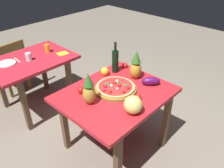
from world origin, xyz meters
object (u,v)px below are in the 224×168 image
Objects in this scene: dinner_plate at (7,63)px; napkin_folded at (63,53)px; pineapple_right at (89,90)px; eggplant at (151,81)px; tomato_at_corner at (81,90)px; dining_chair at (12,64)px; pizza_board at (116,89)px; pizza at (115,87)px; drinking_glass_water at (28,57)px; background_table at (31,67)px; drinking_glass_juice at (47,48)px; display_table at (116,101)px; pineapple_left at (136,66)px; melon at (133,105)px; tomato_by_bottle at (125,65)px; tomato_beside_pepper at (138,97)px; bell_pepper at (105,71)px; wine_bottle at (115,61)px; knife_utensil at (17,60)px.

dinner_plate reaches higher than napkin_folded.
pineapple_right is 1.61× the size of eggplant.
eggplant is 0.74m from tomato_at_corner.
dining_chair is 1.97× the size of pizza_board.
tomato_at_corner is (-0.28, 0.22, -0.00)m from pizza.
background_table is at bearing 50.01° from drinking_glass_water.
tomato_at_corner is 0.65× the size of drinking_glass_juice.
display_table is at bearing 155.29° from eggplant.
pizza is (0.03, 0.03, 0.14)m from display_table.
pineapple_left is at bearing -66.32° from background_table.
dining_chair is 2.31m from melon.
pizza is (-0.00, -0.00, 0.03)m from pizza_board.
drinking_glass_water is at bearing 89.03° from tomato_at_corner.
tomato_beside_pepper is at bearing -128.71° from tomato_by_bottle.
pizza is 4.01× the size of bell_pepper.
tomato_by_bottle is at bearing 29.71° from pizza.
eggplant is at bearing -62.13° from dinner_plate.
dinner_plate is (-0.55, 0.06, -0.05)m from drinking_glass_juice.
wine_bottle reaches higher than tomato_at_corner.
melon reaches higher than knife_utensil.
pineapple_left is 4.96× the size of tomato_by_bottle.
bell_pepper is 0.55× the size of knife_utensil.
pineapple_right reaches higher than tomato_at_corner.
tomato_beside_pepper is at bearing -95.60° from napkin_folded.
background_table is 1.60m from tomato_beside_pepper.
tomato_by_bottle is at bearing -57.13° from background_table.
pineapple_left is 1.82× the size of knife_utensil.
melon is 0.86m from tomato_by_bottle.
pizza is 1.30m from drinking_glass_water.
pineapple_right reaches higher than pizza_board.
drinking_glass_water is (0.02, 1.06, 0.01)m from tomato_at_corner.
dining_chair reaches higher than display_table.
drinking_glass_water reaches higher than background_table.
tomato_at_corner is (-0.12, 0.57, -0.05)m from melon.
background_table is at bearing 99.30° from tomato_beside_pepper.
wine_bottle reaches higher than drinking_glass_juice.
napkin_folded is (0.16, 1.13, -0.01)m from pizza_board.
pineapple_left reaches higher than drinking_glass_juice.
eggplant is 0.47m from tomato_by_bottle.
drinking_glass_juice is (0.05, 1.32, 0.04)m from pizza_board.
pineapple_left is 0.43m from tomato_beside_pepper.
pineapple_left is at bearing 0.87° from pizza_board.
tomato_by_bottle is (0.29, -0.05, -0.01)m from bell_pepper.
knife_utensil is at bearing 104.73° from pizza.
pizza is at bearing -37.97° from tomato_at_corner.
pineapple_right is 4.85× the size of tomato_beside_pepper.
pineapple_right reaches higher than napkin_folded.
dinner_plate is at bearing 97.34° from pineapple_right.
tomato_at_corner is (0.05, 0.19, -0.11)m from pineapple_right.
drinking_glass_juice is (-0.29, 1.52, 0.01)m from eggplant.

